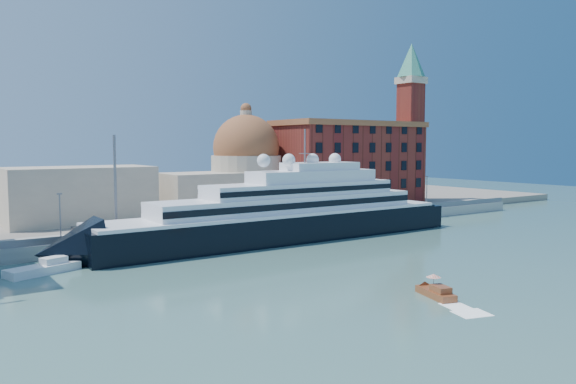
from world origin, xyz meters
TOP-DOWN VIEW (x-y plane):
  - ground at (0.00, 0.00)m, footprint 400.00×400.00m
  - quay at (0.00, 34.00)m, footprint 180.00×10.00m
  - land at (0.00, 75.00)m, footprint 260.00×72.00m
  - quay_fence at (0.00, 29.50)m, footprint 180.00×0.10m
  - superyacht at (6.71, 23.00)m, footprint 85.57×11.86m
  - service_barge at (-34.97, 19.59)m, footprint 10.95×6.63m
  - water_taxi at (1.83, -21.88)m, footprint 3.72×6.50m
  - warehouse at (52.00, 52.00)m, footprint 43.00×19.00m
  - campanile at (76.00, 52.00)m, footprint 8.40×8.40m
  - church at (6.39, 57.72)m, footprint 66.00×18.00m
  - lamp_posts at (-12.67, 32.27)m, footprint 120.80×2.40m

SIDE VIEW (x-z plane):
  - ground at x=0.00m, z-range 0.00..0.00m
  - service_barge at x=-34.97m, z-range -0.50..1.84m
  - water_taxi at x=1.83m, z-range -0.76..2.17m
  - land at x=0.00m, z-range 0.00..2.00m
  - quay at x=0.00m, z-range 0.00..2.50m
  - quay_fence at x=0.00m, z-range 2.50..3.70m
  - superyacht at x=6.71m, z-range -8.37..17.20m
  - lamp_posts at x=-12.67m, z-range 0.84..18.84m
  - church at x=6.39m, z-range -1.84..23.66m
  - warehouse at x=52.00m, z-range 2.16..25.41m
  - campanile at x=76.00m, z-range 5.26..52.26m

